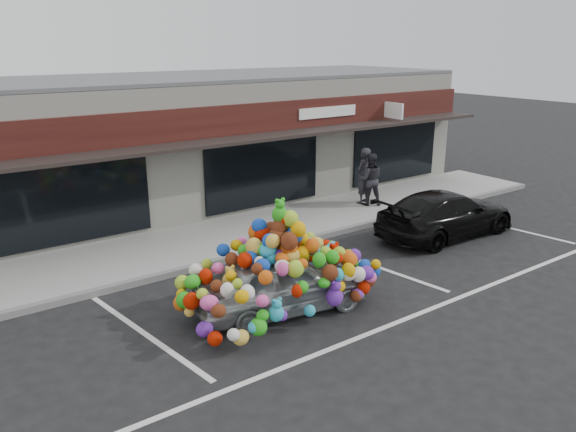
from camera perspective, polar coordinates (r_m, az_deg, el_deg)
ground at (r=12.57m, az=-0.17°, el=-8.13°), size 90.00×90.00×0.00m
shop_building at (r=19.15m, az=-15.14°, el=6.99°), size 24.00×7.20×4.31m
sidewalk at (r=15.72m, az=-8.69°, el=-2.69°), size 26.00×3.00×0.15m
kerb at (r=14.48m, az=-5.95°, el=-4.36°), size 26.00×0.18×0.16m
parking_stripe_left at (r=11.39m, az=-14.27°, el=-11.56°), size 0.73×4.37×0.01m
parking_stripe_mid at (r=14.37m, az=8.51°, el=-4.94°), size 0.73×4.37×0.01m
parking_stripe_right at (r=18.36m, az=20.75°, el=-0.93°), size 0.73×4.37×0.01m
lane_line at (r=12.30m, az=13.97°, el=-9.28°), size 14.00×0.12×0.01m
toy_car at (r=11.65m, az=-0.71°, el=-6.05°), size 2.72×4.23×2.31m
black_sedan at (r=16.76m, az=15.77°, el=0.22°), size 1.94×4.59×1.32m
pedestrian_a at (r=19.03m, az=7.64°, el=4.09°), size 0.80×0.66×1.89m
pedestrian_b at (r=18.85m, az=8.32°, el=3.71°), size 1.07×1.02×1.75m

